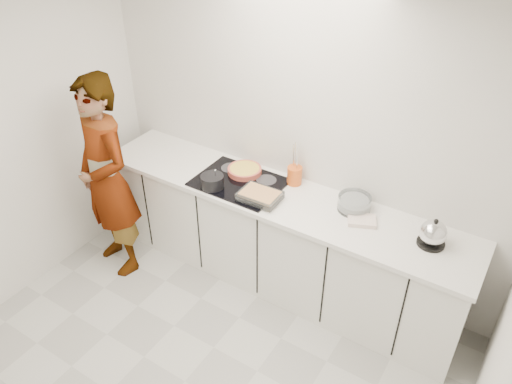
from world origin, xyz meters
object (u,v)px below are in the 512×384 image
Objects in this scene: tart_dish at (245,170)px; kettle at (433,234)px; saucepan at (212,181)px; cook at (106,179)px; utensil_crock at (295,175)px; mixing_bowl at (354,204)px; hob at (239,182)px; baking_dish at (260,195)px.

kettle reaches higher than tart_dish.
saucepan is 0.14× the size of cook.
cook is (-1.36, -0.80, -0.07)m from utensil_crock.
saucepan is 0.91m from cook.
cook is (-1.92, -0.73, -0.05)m from mixing_bowl.
hob is 2.21× the size of baking_dish.
saucepan is 1.15m from mixing_bowl.
saucepan is 1.73m from kettle.
kettle is at bearing 8.45° from baking_dish.
saucepan is 0.68m from utensil_crock.
kettle is at bearing 8.32° from saucepan.
mixing_bowl is 2.05m from cook.
utensil_crock is at bearing 171.81° from kettle.
tart_dish is 0.41m from baking_dish.
saucepan is at bearing -141.49° from utensil_crock.
hob is 2.31× the size of tart_dish.
mixing_bowl is 0.63m from kettle.
utensil_crock reaches higher than hob.
saucepan is at bearing -162.51° from mixing_bowl.
saucepan is 0.42m from baking_dish.
mixing_bowl is 0.57m from utensil_crock.
tart_dish is at bearing 177.60° from kettle.
saucepan is 0.97× the size of mixing_bowl.
utensil_crock is at bearing 73.16° from baking_dish.
baking_dish is at bearing -23.48° from hob.
mixing_bowl is (0.67, 0.29, 0.01)m from baking_dish.
hob is at bearing -75.68° from tart_dish.
hob is at bearing 52.26° from saucepan.
kettle is 0.13× the size of cook.
hob is at bearing 156.52° from baking_dish.
cook reaches higher than hob.
kettle is at bearing 29.65° from cook.
utensil_crock is (0.11, 0.36, 0.03)m from baking_dish.
utensil_crock is 0.08× the size of cook.
kettle is at bearing -8.19° from utensil_crock.
mixing_bowl is (1.09, 0.34, -0.01)m from saucepan.
baking_dish reaches higher than hob.
baking_dish is at bearing 7.93° from saucepan.
utensil_crock is at bearing 31.72° from hob.
tart_dish is 1.26× the size of saucepan.
baking_dish is (0.28, -0.12, 0.04)m from hob.
saucepan is at bearing -172.07° from baking_dish.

